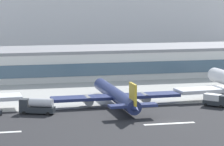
% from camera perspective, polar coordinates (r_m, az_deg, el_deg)
% --- Properties ---
extents(ground_plane, '(1400.00, 1400.00, 0.00)m').
position_cam_1_polar(ground_plane, '(133.73, 5.79, -4.85)').
color(ground_plane, '#A8A8A3').
extents(runway_strip, '(800.00, 41.49, 0.08)m').
position_cam_1_polar(runway_strip, '(132.55, 5.96, -4.96)').
color(runway_strip, '#262628').
rests_on(runway_strip, ground_plane).
extents(runway_centreline_dash_4, '(12.00, 1.20, 0.01)m').
position_cam_1_polar(runway_centreline_dash_4, '(132.31, 5.66, -4.96)').
color(runway_centreline_dash_4, white).
rests_on(runway_centreline_dash_4, runway_strip).
extents(terminal_building, '(201.17, 23.17, 10.10)m').
position_cam_1_polar(terminal_building, '(199.78, -3.33, 1.03)').
color(terminal_building, silver).
rests_on(terminal_building, ground_plane).
extents(distant_hotel_block, '(135.89, 26.00, 47.64)m').
position_cam_1_polar(distant_hotel_block, '(295.98, 0.30, 7.07)').
color(distant_hotel_block, '#BCBCC1').
rests_on(distant_hotel_block, ground_plane).
extents(airliner_gold_tail_gate_1, '(34.16, 39.99, 8.34)m').
position_cam_1_polar(airliner_gold_tail_gate_1, '(150.61, 0.49, -2.28)').
color(airliner_gold_tail_gate_1, navy).
rests_on(airliner_gold_tail_gate_1, ground_plane).
extents(service_box_truck_1, '(5.94, 5.94, 3.25)m').
position_cam_1_polar(service_box_truck_1, '(152.46, 10.09, -2.62)').
color(service_box_truck_1, '#2D3338').
rests_on(service_box_truck_1, ground_plane).
extents(service_fuel_truck_2, '(8.86, 5.57, 3.95)m').
position_cam_1_polar(service_fuel_truck_2, '(142.41, -7.36, -3.23)').
color(service_fuel_truck_2, '#2D3338').
rests_on(service_fuel_truck_2, ground_plane).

